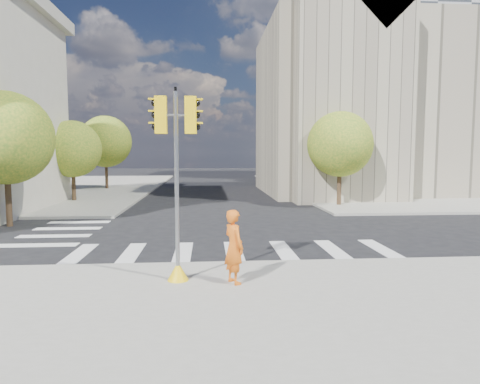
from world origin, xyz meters
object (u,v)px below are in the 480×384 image
(lamp_near, at_px, (330,138))
(traffic_signal, at_px, (177,199))
(photographer, at_px, (234,247))
(lamp_far, at_px, (292,143))

(lamp_near, bearing_deg, traffic_signal, -116.28)
(photographer, bearing_deg, traffic_signal, 49.05)
(lamp_far, bearing_deg, traffic_signal, -106.16)
(lamp_near, relative_size, lamp_far, 1.00)
(lamp_far, bearing_deg, photographer, -103.71)
(lamp_far, height_order, traffic_signal, lamp_far)
(lamp_far, height_order, photographer, lamp_far)
(traffic_signal, bearing_deg, photographer, -12.53)
(lamp_near, relative_size, traffic_signal, 1.61)
(traffic_signal, xyz_separation_m, photographer, (1.46, -0.35, -1.20))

